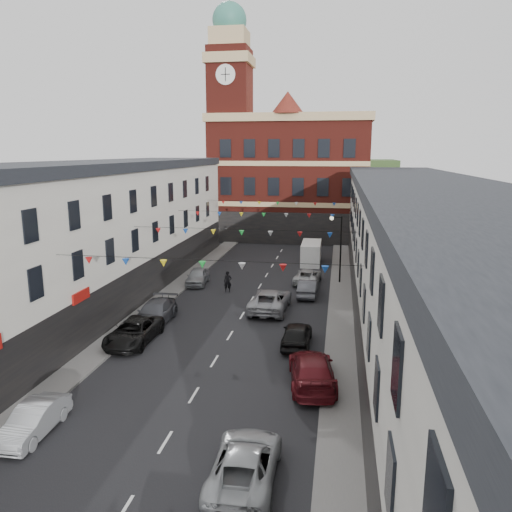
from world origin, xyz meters
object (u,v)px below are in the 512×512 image
Objects in this scene: car_left_d at (155,313)px; car_right_e at (308,288)px; pedestrian at (228,282)px; moving_car at (270,300)px; car_left_b at (34,420)px; car_right_f at (308,276)px; car_right_c at (312,370)px; car_right_b at (245,463)px; street_lamp at (338,240)px; car_left_e at (198,276)px; car_left_c at (134,332)px; car_right_d at (297,334)px; white_van at (311,253)px.

car_right_e is (9.78, 8.27, -0.06)m from car_left_d.
car_right_e is 6.61m from pedestrian.
car_left_b is at bearing 69.83° from moving_car.
moving_car is at bearing 79.13° from car_right_f.
car_right_b is at bearing 68.59° from car_right_c.
street_lamp is at bearing -116.98° from car_right_e.
car_left_e is at bearing -169.62° from street_lamp.
street_lamp is at bearing -117.24° from moving_car.
moving_car is at bearing 60.31° from car_right_e.
car_right_f is 7.51m from pedestrian.
car_left_c is at bearing 48.42° from moving_car.
car_right_d is at bearing 91.15° from car_right_e.
car_right_c is 15.72m from car_right_e.
moving_car reaches higher than car_right_d.
car_right_d is 1.02× the size of car_right_e.
street_lamp is at bearing -100.77° from car_right_c.
street_lamp is at bearing 64.25° from car_left_b.
car_left_e is at bearing 88.83° from car_left_b.
car_left_c is 14.78m from car_right_b.
street_lamp is 4.15m from car_right_f.
car_right_c is 19.78m from car_right_f.
car_left_c is 2.85× the size of pedestrian.
car_left_e is 1.00× the size of car_right_e.
pedestrian is (-6.61, 0.01, 0.21)m from car_right_e.
car_right_c reaches higher than car_right_e.
street_lamp reaches higher than car_left_d.
street_lamp is at bearing 53.84° from car_left_c.
car_right_c reaches higher than car_left_d.
car_left_d is 1.11× the size of car_right_f.
car_left_b is at bearing -10.08° from car_right_b.
car_right_d is at bearing -98.49° from street_lamp.
white_van is (9.33, 20.29, 0.37)m from car_left_d.
car_right_c is at bearing -87.10° from white_van.
street_lamp is 12.66m from car_left_e.
car_left_e is 0.98× the size of car_right_d.
car_left_e is 13.64m from white_van.
car_right_e is 0.90× the size of car_right_f.
car_right_d is 12.61m from pedestrian.
pedestrian is (3.17, 22.07, 0.25)m from car_left_b.
car_right_b is 35.51m from white_van.
car_left_e is at bearing 90.61° from car_left_c.
car_left_b is 27.78m from car_right_f.
car_left_e reaches higher than car_right_e.
pedestrian is (3.17, 11.85, 0.18)m from car_left_c.
white_van reaches higher than car_right_b.
pedestrian reaches higher than car_right_b.
car_left_c reaches higher than car_right_b.
street_lamp is 5.82m from car_right_e.
car_right_e reaches higher than car_left_b.
car_right_d is 0.75× the size of moving_car.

